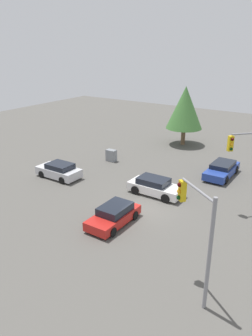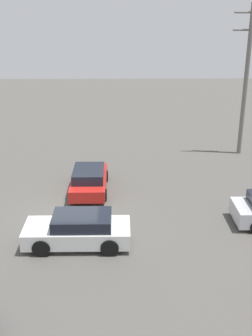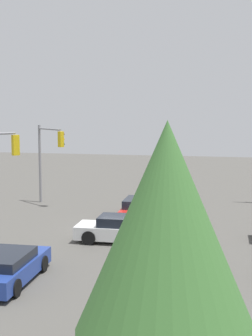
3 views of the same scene
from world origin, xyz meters
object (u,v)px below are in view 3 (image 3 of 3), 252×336
at_px(sedan_white, 119,229).
at_px(traffic_signal_cross, 49,151).
at_px(sedan_blue, 8,267).
at_px(sedan_red, 138,209).

relative_size(sedan_white, traffic_signal_cross, 0.78).
distance_m(sedan_blue, traffic_signal_cross, 16.08).
bearing_deg(sedan_red, traffic_signal_cross, 155.66).
relative_size(sedan_white, sedan_blue, 0.92).
relative_size(sedan_red, traffic_signal_cross, 0.74).
height_order(sedan_white, sedan_blue, sedan_white).
bearing_deg(sedan_blue, traffic_signal_cross, 103.42).
xyz_separation_m(sedan_white, sedan_red, (-0.07, -5.49, -0.05)).
height_order(sedan_red, traffic_signal_cross, traffic_signal_cross).
bearing_deg(sedan_blue, sedan_white, 65.03).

